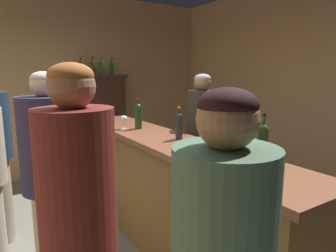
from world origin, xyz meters
The scene contains 18 objects.
wall_back centered at (0.00, 2.96, 1.47)m, with size 5.99×0.12×2.93m, color tan.
wall_right centered at (3.00, 0.00, 1.47)m, with size 0.12×5.92×2.93m, color tan.
bar_counter centered at (0.61, 0.14, 0.54)m, with size 0.56×3.11×1.07m.
display_cabinet centered at (0.88, 2.68, 0.85)m, with size 0.90×0.37×1.64m.
wine_bottle_malbec centered at (0.62, 0.69, 1.22)m, with size 0.08×0.08×0.33m.
wine_bottle_syrah centered at (0.70, 0.03, 1.20)m, with size 0.06×0.06×0.29m.
wine_bottle_pinot centered at (0.78, -0.82, 1.21)m, with size 0.07×0.07×0.32m.
wine_glass_front centered at (0.55, 1.44, 1.19)m, with size 0.07×0.07×0.16m.
wine_glass_mid centered at (0.48, 0.75, 1.18)m, with size 0.07×0.07×0.14m.
flower_arrangement centered at (0.65, -0.82, 1.24)m, with size 0.15×0.14×0.36m.
cheese_plate centered at (0.44, -0.95, 1.08)m, with size 0.17×0.17×0.01m, color white.
display_bottle_left centered at (0.61, 2.68, 1.76)m, with size 0.06×0.06×0.27m.
display_bottle_midleft centered at (0.80, 2.68, 1.76)m, with size 0.08×0.08×0.29m.
display_bottle_center centered at (0.96, 2.68, 1.76)m, with size 0.07×0.07×0.29m.
display_bottle_midright centered at (1.13, 2.68, 1.76)m, with size 0.07×0.07×0.29m.
patron_by_cabinet centered at (-0.45, -0.89, 0.94)m, with size 0.33×0.33×1.69m.
patron_near_entrance centered at (-0.40, 0.02, 0.91)m, with size 0.38×0.38×1.66m.
bartender centered at (1.21, 0.35, 0.92)m, with size 0.30×0.30×1.65m.
Camera 1 is at (-0.75, -2.09, 1.65)m, focal length 31.42 mm.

